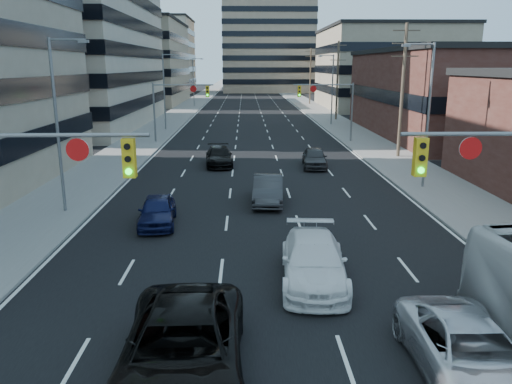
{
  "coord_description": "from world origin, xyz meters",
  "views": [
    {
      "loc": [
        -0.85,
        -5.81,
        7.66
      ],
      "look_at": [
        -0.38,
        15.68,
        2.2
      ],
      "focal_mm": 35.0,
      "sensor_mm": 36.0,
      "label": 1
    }
  ],
  "objects_px": {
    "white_van": "(314,261)",
    "silver_suv": "(471,354)",
    "black_pickup": "(182,350)",
    "sedan_blue": "(157,211)"
  },
  "relations": [
    {
      "from": "black_pickup",
      "to": "white_van",
      "type": "relative_size",
      "value": 1.17
    },
    {
      "from": "black_pickup",
      "to": "sedan_blue",
      "type": "height_order",
      "value": "black_pickup"
    },
    {
      "from": "white_van",
      "to": "silver_suv",
      "type": "xyz_separation_m",
      "value": [
        3.09,
        -5.98,
        -0.05
      ]
    },
    {
      "from": "black_pickup",
      "to": "sedan_blue",
      "type": "bearing_deg",
      "value": 101.18
    },
    {
      "from": "white_van",
      "to": "black_pickup",
      "type": "bearing_deg",
      "value": -120.0
    },
    {
      "from": "white_van",
      "to": "silver_suv",
      "type": "distance_m",
      "value": 6.73
    },
    {
      "from": "sedan_blue",
      "to": "black_pickup",
      "type": "bearing_deg",
      "value": -82.85
    },
    {
      "from": "black_pickup",
      "to": "silver_suv",
      "type": "relative_size",
      "value": 1.2
    },
    {
      "from": "white_van",
      "to": "sedan_blue",
      "type": "height_order",
      "value": "white_van"
    },
    {
      "from": "sedan_blue",
      "to": "silver_suv",
      "type": "bearing_deg",
      "value": -57.53
    }
  ]
}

